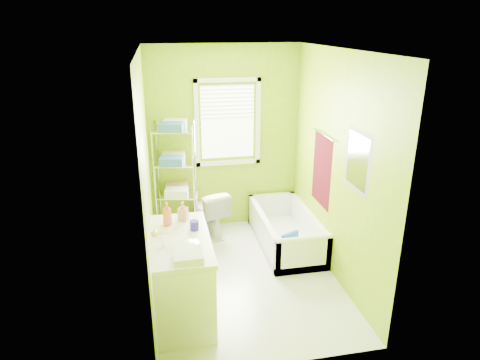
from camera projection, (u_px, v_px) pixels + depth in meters
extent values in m
plane|color=silver|center=(245.00, 275.00, 5.13)|extent=(2.90, 2.90, 0.00)
cube|color=#7A9D07|center=(224.00, 140.00, 6.01)|extent=(2.10, 0.04, 2.60)
cube|color=#7A9D07|center=(283.00, 234.00, 3.34)|extent=(2.10, 0.04, 2.60)
cube|color=#7A9D07|center=(147.00, 180.00, 4.49)|extent=(0.04, 2.90, 2.60)
cube|color=#7A9D07|center=(335.00, 167.00, 4.87)|extent=(0.04, 2.90, 2.60)
cube|color=white|center=(246.00, 49.00, 4.22)|extent=(2.10, 2.90, 0.04)
cube|color=white|center=(228.00, 122.00, 5.92)|extent=(0.74, 0.01, 1.01)
cube|color=white|center=(228.00, 162.00, 6.11)|extent=(0.92, 0.05, 0.06)
cube|color=white|center=(227.00, 80.00, 5.70)|extent=(0.92, 0.05, 0.06)
cube|color=white|center=(197.00, 124.00, 5.83)|extent=(0.06, 0.05, 1.22)
cube|color=white|center=(258.00, 121.00, 5.98)|extent=(0.06, 0.05, 1.22)
cube|color=white|center=(228.00, 102.00, 5.80)|extent=(0.72, 0.02, 0.50)
cube|color=white|center=(151.00, 252.00, 3.67)|extent=(0.02, 0.80, 2.00)
sphere|color=gold|center=(155.00, 234.00, 3.98)|extent=(0.07, 0.07, 0.07)
cube|color=#470810|center=(322.00, 170.00, 5.24)|extent=(0.02, 0.58, 0.90)
cylinder|color=silver|center=(323.00, 134.00, 5.08)|extent=(0.02, 0.62, 0.02)
cube|color=#CC5972|center=(358.00, 161.00, 4.27)|extent=(0.02, 0.54, 0.64)
cube|color=white|center=(357.00, 161.00, 4.27)|extent=(0.01, 0.44, 0.54)
cube|color=white|center=(285.00, 241.00, 5.83)|extent=(0.70, 1.51, 0.10)
cube|color=white|center=(263.00, 231.00, 5.71)|extent=(0.07, 1.51, 0.45)
cube|color=white|center=(308.00, 227.00, 5.83)|extent=(0.07, 1.51, 0.45)
cube|color=white|center=(303.00, 256.00, 5.11)|extent=(0.70, 0.07, 0.45)
cube|color=white|center=(272.00, 208.00, 6.43)|extent=(0.70, 0.07, 0.45)
cylinder|color=white|center=(304.00, 239.00, 5.03)|extent=(0.70, 0.07, 0.07)
cylinder|color=blue|center=(297.00, 254.00, 5.35)|extent=(0.36, 0.36, 0.06)
cylinder|color=#FCFF1A|center=(297.00, 250.00, 5.33)|extent=(0.34, 0.34, 0.05)
cube|color=blue|center=(290.00, 241.00, 5.41)|extent=(0.25, 0.14, 0.23)
imported|color=white|center=(209.00, 212.00, 6.01)|extent=(0.57, 0.76, 0.69)
cube|color=white|center=(182.00, 278.00, 4.34)|extent=(0.56, 1.13, 0.82)
cube|color=silver|center=(180.00, 240.00, 4.19)|extent=(0.59, 1.16, 0.05)
ellipsoid|color=white|center=(183.00, 248.00, 4.06)|extent=(0.39, 0.51, 0.14)
cylinder|color=silver|center=(163.00, 240.00, 3.99)|extent=(0.03, 0.03, 0.16)
cylinder|color=silver|center=(162.00, 234.00, 3.96)|extent=(0.12, 0.02, 0.02)
imported|color=#E95944|center=(167.00, 214.00, 4.41)|extent=(0.11, 0.11, 0.25)
imported|color=#C6808B|center=(183.00, 211.00, 4.53)|extent=(0.12, 0.12, 0.21)
cylinder|color=#2019A4|center=(194.00, 225.00, 4.33)|extent=(0.09, 0.09, 0.10)
cube|color=silver|center=(189.00, 257.00, 3.77)|extent=(0.26, 0.20, 0.06)
cylinder|color=silver|center=(155.00, 185.00, 5.69)|extent=(0.02, 0.02, 1.63)
cylinder|color=silver|center=(159.00, 177.00, 5.99)|extent=(0.02, 0.02, 1.63)
cylinder|color=silver|center=(194.00, 185.00, 5.70)|extent=(0.02, 0.02, 1.63)
cylinder|color=silver|center=(196.00, 177.00, 6.00)|extent=(0.02, 0.02, 1.63)
cube|color=silver|center=(178.00, 224.00, 6.07)|extent=(0.59, 0.42, 0.02)
cube|color=silver|center=(177.00, 195.00, 5.91)|extent=(0.59, 0.42, 0.02)
cube|color=silver|center=(175.00, 163.00, 5.76)|extent=(0.59, 0.42, 0.02)
cube|color=silver|center=(173.00, 130.00, 5.60)|extent=(0.59, 0.42, 0.02)
cube|color=#2A589A|center=(171.00, 127.00, 5.48)|extent=(0.34, 0.25, 0.11)
cube|color=silver|center=(175.00, 123.00, 5.69)|extent=(0.34, 0.25, 0.11)
cube|color=#2A589A|center=(171.00, 161.00, 5.64)|extent=(0.34, 0.25, 0.11)
cube|color=beige|center=(174.00, 156.00, 5.85)|extent=(0.34, 0.25, 0.11)
cube|color=silver|center=(177.00, 193.00, 5.82)|extent=(0.34, 0.25, 0.11)
cube|color=pink|center=(177.00, 187.00, 6.02)|extent=(0.34, 0.25, 0.11)
cube|color=pink|center=(197.00, 212.00, 6.01)|extent=(0.07, 0.28, 0.51)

